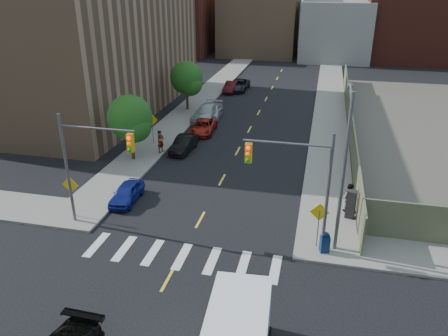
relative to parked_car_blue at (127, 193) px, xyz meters
The scene contains 28 objects.
ground 10.80m from the parked_car_blue, 59.33° to the right, with size 160.00×160.00×0.00m, color black.
sidewalk_nw 32.31m from the parked_car_blue, 93.99° to the left, with size 3.50×73.00×0.15m, color gray.
sidewalk_ne 34.85m from the parked_car_blue, 67.65° to the left, with size 3.50×73.00×0.15m, color gray.
fence_north 24.06m from the parked_car_blue, 51.12° to the left, with size 0.12×44.00×2.50m, color #61694A.
building_nw 27.50m from the parked_car_blue, 128.53° to the left, with size 22.00×30.00×16.00m, color #8C6B4C.
bg_bldg_west 63.15m from the parked_car_blue, 105.20° to the left, with size 14.00×18.00×12.00m, color #592319.
bg_bldg_midwest 63.10m from the parked_car_blue, 90.46° to the left, with size 14.00×16.00×15.00m, color #8C6B4C.
bg_bldg_center 62.36m from the parked_car_blue, 77.47° to the left, with size 12.00×16.00×10.00m, color gray.
bg_bldg_east 68.88m from the parked_car_blue, 66.33° to the left, with size 18.00×18.00×16.00m, color #592319.
signal_nw 5.12m from the parked_car_blue, 98.42° to the right, with size 4.59×0.30×7.00m.
signal_ne 12.56m from the parked_car_blue, 15.92° to the right, with size 4.59×0.30×7.00m.
streetlight_ne 14.64m from the parked_car_blue, ahead, with size 0.25×3.70×9.00m.
warn_sign_nw 3.86m from the parked_car_blue, 129.64° to the right, with size 1.06×0.06×2.83m.
warn_sign_ne 13.07m from the parked_car_blue, 12.33° to the right, with size 1.06×0.06×2.83m.
warn_sign_midwest 11.05m from the parked_car_blue, 102.10° to the left, with size 1.06×0.06×2.83m.
tree_west_near 7.76m from the parked_car_blue, 110.30° to the left, with size 3.66×3.64×5.52m.
tree_west_far 22.10m from the parked_car_blue, 96.56° to the left, with size 3.66×3.64×5.52m.
parked_car_blue is the anchor object (origin of this frame).
parked_car_black 9.73m from the parked_car_blue, 84.35° to the left, with size 1.40×4.02×1.32m, color black.
parked_car_red 14.77m from the parked_car_blue, 84.95° to the left, with size 2.07×4.48×1.25m, color #A11D10.
parked_car_silver 18.81m from the parked_car_blue, 88.36° to the left, with size 2.21×5.43×1.58m, color #A5A9AC.
parked_car_white 19.84m from the parked_car_blue, 87.21° to the left, with size 1.70×4.23×1.44m, color #B7B7B7.
parked_car_maroon 31.11m from the parked_car_blue, 89.06° to the left, with size 1.43×4.10×1.35m, color #3E0C13.
parked_car_grey 32.28m from the parked_car_blue, 87.69° to the left, with size 2.35×5.10×1.42m, color black.
mailbox 13.54m from the parked_car_blue, 14.00° to the right, with size 0.58×0.51×1.21m.
payphone 14.64m from the parked_car_blue, ahead, with size 0.55×0.45×1.85m, color black.
pedestrian_west 8.72m from the parked_car_blue, 95.27° to the left, with size 0.70×0.46×1.92m, color gray.
pedestrian_east 14.59m from the parked_car_blue, ahead, with size 0.94×0.73×1.94m, color gray.
Camera 1 is at (6.77, -14.78, 14.07)m, focal length 35.00 mm.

